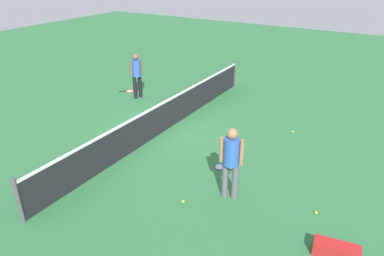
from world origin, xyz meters
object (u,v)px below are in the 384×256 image
player_near_side (231,158)px  tennis_racket_far_player (129,91)px  player_far_side (137,72)px  tennis_racket_near_player (221,167)px  tennis_ball_by_net (316,212)px  tennis_ball_midcourt (183,201)px  tennis_ball_near_player (293,132)px  equipment_bag (338,251)px

player_near_side → tennis_racket_far_player: player_near_side is taller
player_far_side → player_near_side: bearing=-123.9°
player_near_side → tennis_racket_near_player: 1.59m
tennis_racket_near_player → tennis_ball_by_net: size_ratio=8.89×
player_near_side → tennis_ball_by_net: player_near_side is taller
tennis_racket_near_player → tennis_ball_midcourt: tennis_ball_midcourt is taller
tennis_ball_near_player → tennis_ball_midcourt: same height
player_far_side → tennis_ball_by_net: (-3.46, -7.59, -0.98)m
player_far_side → tennis_ball_near_player: (0.08, -6.01, -0.98)m
equipment_bag → tennis_racket_far_player: bearing=61.7°
tennis_ball_near_player → tennis_ball_midcourt: (-4.68, 1.01, 0.00)m
player_far_side → tennis_ball_by_net: 8.40m
player_far_side → tennis_racket_far_player: 1.29m
tennis_ball_by_net → tennis_ball_midcourt: same height
tennis_racket_near_player → tennis_ball_by_net: tennis_ball_by_net is taller
tennis_ball_midcourt → equipment_bag: size_ratio=0.08×
player_far_side → tennis_racket_far_player: size_ratio=2.93×
player_far_side → tennis_ball_by_net: bearing=-114.5°
tennis_racket_near_player → player_near_side: bearing=-144.8°
player_far_side → tennis_ball_near_player: 6.09m
tennis_ball_near_player → equipment_bag: bearing=-154.2°
player_near_side → tennis_racket_far_player: 7.82m
player_far_side → tennis_ball_midcourt: player_far_side is taller
equipment_bag → player_near_side: bearing=76.1°
player_far_side → tennis_racket_near_player: player_far_side is taller
tennis_racket_near_player → tennis_ball_midcourt: (-1.73, 0.06, 0.02)m
tennis_ball_midcourt → tennis_racket_far_player: bearing=49.3°
tennis_ball_midcourt → equipment_bag: bearing=-87.9°
tennis_ball_near_player → equipment_bag: 5.07m
tennis_racket_near_player → equipment_bag: (-1.61, -3.17, 0.13)m
player_near_side → tennis_racket_far_player: bearing=57.1°
player_near_side → tennis_racket_near_player: size_ratio=2.90×
tennis_racket_near_player → equipment_bag: size_ratio=0.70×
tennis_racket_far_player → player_far_side: bearing=-114.5°
tennis_racket_far_player → tennis_ball_by_net: tennis_ball_by_net is taller
tennis_racket_far_player → tennis_ball_near_player: (-0.26, -6.76, 0.02)m
tennis_racket_far_player → tennis_ball_by_net: (-3.80, -8.34, 0.02)m
tennis_racket_near_player → player_far_side: bearing=60.4°
player_far_side → tennis_racket_far_player: (0.34, 0.75, -1.00)m
player_near_side → equipment_bag: 2.67m
player_near_side → tennis_ball_near_player: player_near_side is taller
player_near_side → tennis_ball_midcourt: player_near_side is taller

